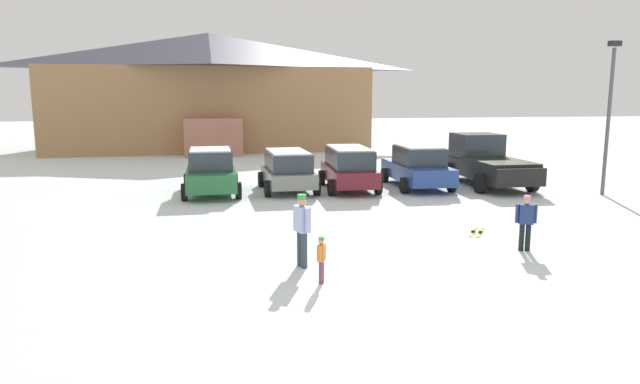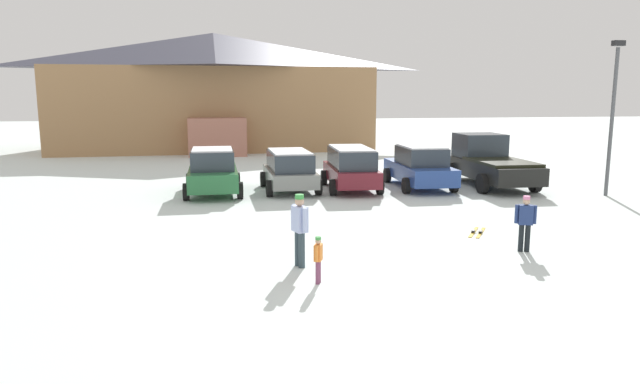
# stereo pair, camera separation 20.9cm
# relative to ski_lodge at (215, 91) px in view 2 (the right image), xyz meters

# --- Properties ---
(ground) EXTENTS (160.00, 160.00, 0.00)m
(ground) POSITION_rel_ski_lodge_xyz_m (3.83, -32.68, -4.13)
(ground) COLOR silver
(ski_lodge) EXTENTS (22.12, 11.78, 8.16)m
(ski_lodge) POSITION_rel_ski_lodge_xyz_m (0.00, 0.00, 0.00)
(ski_lodge) COLOR #A2784E
(ski_lodge) RESTS_ON ground
(parked_green_coupe) EXTENTS (2.19, 4.28, 1.80)m
(parked_green_coupe) POSITION_rel_ski_lodge_xyz_m (-0.19, -19.81, -3.24)
(parked_green_coupe) COLOR #286D3C
(parked_green_coupe) RESTS_ON ground
(parked_grey_wagon) EXTENTS (2.16, 4.02, 1.64)m
(parked_grey_wagon) POSITION_rel_ski_lodge_xyz_m (2.86, -19.64, -3.25)
(parked_grey_wagon) COLOR gray
(parked_grey_wagon) RESTS_ON ground
(parked_maroon_van) EXTENTS (2.26, 4.39, 1.75)m
(parked_maroon_van) POSITION_rel_ski_lodge_xyz_m (5.36, -19.81, -3.19)
(parked_maroon_van) COLOR maroon
(parked_maroon_van) RESTS_ON ground
(parked_blue_hatchback) EXTENTS (2.32, 4.76, 1.77)m
(parked_blue_hatchback) POSITION_rel_ski_lodge_xyz_m (8.32, -19.79, -3.25)
(parked_blue_hatchback) COLOR #294795
(parked_blue_hatchback) RESTS_ON ground
(pickup_truck) EXTENTS (2.63, 5.97, 2.15)m
(pickup_truck) POSITION_rel_ski_lodge_xyz_m (11.43, -19.67, -3.13)
(pickup_truck) COLOR black
(pickup_truck) RESTS_ON ground
(skier_child_in_orange_jacket) EXTENTS (0.22, 0.34, 0.99)m
(skier_child_in_orange_jacket) POSITION_rel_ski_lodge_xyz_m (1.97, -31.15, -3.57)
(skier_child_in_orange_jacket) COLOR #763B59
(skier_child_in_orange_jacket) RESTS_ON ground
(skier_adult_in_blue_parka) EXTENTS (0.35, 0.59, 1.67)m
(skier_adult_in_blue_parka) POSITION_rel_ski_lodge_xyz_m (1.76, -29.93, -3.19)
(skier_adult_in_blue_parka) COLOR #304048
(skier_adult_in_blue_parka) RESTS_ON ground
(skier_teen_in_navy_coat) EXTENTS (0.50, 0.30, 1.41)m
(skier_teen_in_navy_coat) POSITION_rel_ski_lodge_xyz_m (7.43, -29.69, -3.34)
(skier_teen_in_navy_coat) COLOR black
(skier_teen_in_navy_coat) RESTS_ON ground
(pair_of_skis) EXTENTS (0.96, 1.24, 0.08)m
(pair_of_skis) POSITION_rel_ski_lodge_xyz_m (7.16, -27.68, -4.11)
(pair_of_skis) COLOR gold
(pair_of_skis) RESTS_ON ground
(lamp_post) EXTENTS (0.44, 0.24, 5.83)m
(lamp_post) POSITION_rel_ski_lodge_xyz_m (14.77, -22.91, -0.86)
(lamp_post) COLOR #515459
(lamp_post) RESTS_ON ground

